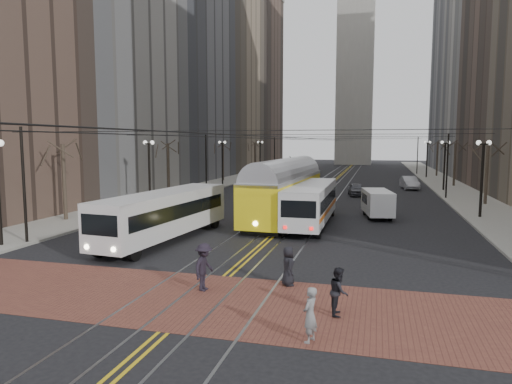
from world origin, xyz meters
The scene contains 24 objects.
ground centered at (0.00, 0.00, 0.00)m, with size 260.00×260.00×0.00m, color black.
sidewalk_left centered at (-15.00, 45.00, 0.07)m, with size 5.00×140.00×0.15m, color gray.
sidewalk_right centered at (15.00, 45.00, 0.07)m, with size 5.00×140.00×0.15m, color gray.
crosswalk_band centered at (0.00, -4.00, 0.01)m, with size 25.00×6.00×0.01m, color brown.
streetcar_rails centered at (0.00, 45.00, 0.00)m, with size 4.80×130.00×0.02m, color gray.
centre_lines centered at (0.00, 45.00, 0.01)m, with size 0.42×130.00×0.01m, color gold.
building_left_mid centered at (-25.50, 46.00, 17.00)m, with size 16.00×20.00×34.00m, color slate.
building_left_midfar centered at (-27.50, 66.00, 26.00)m, with size 20.00×20.00×52.00m, color gray.
building_left_far centered at (-25.50, 86.00, 20.00)m, with size 16.00×20.00×40.00m, color brown.
building_right_far centered at (25.50, 86.00, 20.00)m, with size 16.00×20.00×40.00m, color slate.
clock_tower centered at (0.00, 102.00, 35.96)m, with size 12.00×12.00×66.00m.
lamp_posts centered at (0.00, 28.75, 2.80)m, with size 27.60×57.20×5.60m.
street_trees centered at (0.00, 35.25, 2.80)m, with size 31.68×53.28×5.60m.
trolley_wires centered at (0.00, 34.83, 3.77)m, with size 25.96×120.00×6.60m.
transit_bus centered at (-5.75, 4.88, 1.43)m, with size 2.39×11.47×2.87m, color silver.
streetcar centered at (-0.50, 14.26, 1.74)m, with size 2.74×14.77×3.48m, color yellow.
rear_bus centered at (1.80, 12.02, 1.43)m, with size 2.39×11.00×2.87m, color silver.
cargo_van centered at (6.22, 16.54, 1.04)m, with size 1.81×4.70×2.08m, color silver.
sedan_grey centered at (4.00, 30.80, 0.68)m, with size 1.61×3.99×1.36m, color #46484F.
sedan_silver centered at (9.98, 39.36, 0.78)m, with size 1.65×4.74×1.56m, color #A6A7AD.
pedestrian_a centered at (2.78, -1.50, 0.81)m, with size 0.78×0.51×1.59m, color black.
pedestrian_b centered at (4.39, -6.50, 0.82)m, with size 0.59×0.39×1.63m, color gray.
pedestrian_c centered at (5.02, -4.17, 0.82)m, with size 0.78×0.61×1.61m, color black.
pedestrian_d centered at (-0.25, -2.97, 0.94)m, with size 1.20×0.69×1.86m, color black.
Camera 1 is at (6.14, -19.10, 5.77)m, focal length 32.00 mm.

